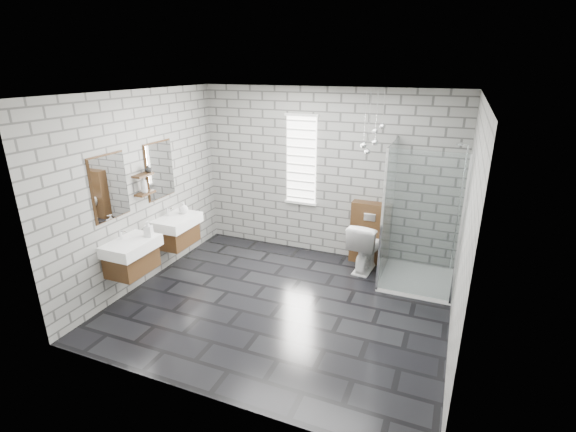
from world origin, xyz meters
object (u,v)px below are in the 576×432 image
Objects in this scene: vanity_right at (175,222)px; toilet at (366,245)px; shower_enclosure at (412,253)px; vanity_left at (129,247)px; cistern_panel at (370,233)px.

vanity_right reaches higher than toilet.
vanity_right is 0.77× the size of shower_enclosure.
shower_enclosure is 2.62× the size of toilet.
vanity_left is at bearing -90.00° from vanity_right.
toilet is at bearing 37.20° from vanity_left.
vanity_left reaches higher than toilet.
shower_enclosure reaches higher than toilet.
vanity_right reaches higher than cistern_panel.
vanity_right is at bearing 90.00° from vanity_left.
cistern_panel is 1.29× the size of toilet.
vanity_right is at bearing -153.89° from cistern_panel.
vanity_right is 1.57× the size of cistern_panel.
vanity_right is 3.51m from shower_enclosure.
shower_enclosure reaches higher than cistern_panel.
vanity_left is at bearing -152.32° from shower_enclosure.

